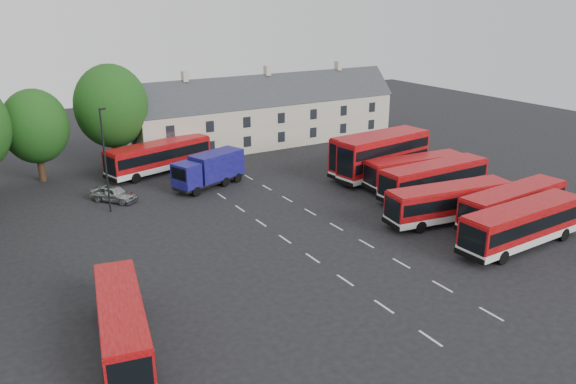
# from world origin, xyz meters

# --- Properties ---
(ground) EXTENTS (140.00, 140.00, 0.00)m
(ground) POSITION_xyz_m (0.00, 0.00, 0.00)
(ground) COLOR black
(ground) RESTS_ON ground
(lane_markings) EXTENTS (5.15, 33.80, 0.01)m
(lane_markings) POSITION_xyz_m (2.50, 2.00, 0.01)
(lane_markings) COLOR beige
(lane_markings) RESTS_ON ground
(terrace_houses) EXTENTS (35.70, 7.13, 10.06)m
(terrace_houses) POSITION_xyz_m (14.00, 30.00, 3.86)
(terrace_houses) COLOR beige
(terrace_houses) RESTS_ON ground
(bus_row_a) EXTENTS (11.82, 3.17, 3.32)m
(bus_row_a) POSITION_xyz_m (14.81, -8.43, 1.99)
(bus_row_a) COLOR silver
(bus_row_a) RESTS_ON ground
(bus_row_b) EXTENTS (11.44, 3.38, 3.19)m
(bus_row_b) POSITION_xyz_m (17.91, -5.11, 1.92)
(bus_row_b) COLOR silver
(bus_row_b) RESTS_ON ground
(bus_row_c) EXTENTS (11.60, 4.19, 3.21)m
(bus_row_c) POSITION_xyz_m (13.83, -1.93, 1.93)
(bus_row_c) COLOR silver
(bus_row_c) RESTS_ON ground
(bus_row_d) EXTENTS (11.79, 2.89, 3.32)m
(bus_row_d) POSITION_xyz_m (17.30, 3.35, 2.00)
(bus_row_d) COLOR silver
(bus_row_d) RESTS_ON ground
(bus_row_e) EXTENTS (11.01, 3.45, 3.06)m
(bus_row_e) POSITION_xyz_m (18.06, 6.76, 1.84)
(bus_row_e) COLOR silver
(bus_row_e) RESTS_ON ground
(bus_dd_south) EXTENTS (11.56, 4.00, 4.64)m
(bus_dd_south) POSITION_xyz_m (17.10, 10.47, 2.64)
(bus_dd_south) COLOR silver
(bus_dd_south) RESTS_ON ground
(bus_dd_north) EXTENTS (11.37, 3.41, 4.59)m
(bus_dd_north) POSITION_xyz_m (17.24, 11.85, 2.62)
(bus_dd_north) COLOR silver
(bus_dd_north) RESTS_ON ground
(bus_west) EXTENTS (4.15, 10.37, 2.86)m
(bus_west) POSITION_xyz_m (-14.93, -6.00, 1.72)
(bus_west) COLOR silver
(bus_west) RESTS_ON ground
(bus_north) EXTENTS (12.23, 5.80, 3.37)m
(bus_north) POSITION_xyz_m (-2.52, 24.50, 2.03)
(bus_north) COLOR silver
(bus_north) RESTS_ON ground
(box_truck) EXTENTS (8.13, 4.92, 3.40)m
(box_truck) POSITION_xyz_m (0.23, 17.19, 1.91)
(box_truck) COLOR black
(box_truck) RESTS_ON ground
(silver_car) EXTENTS (4.20, 4.62, 1.52)m
(silver_car) POSITION_xyz_m (-9.25, 17.85, 0.76)
(silver_car) COLOR #A5A8AD
(silver_car) RESTS_ON ground
(lamppost) EXTENTS (0.64, 0.43, 9.30)m
(lamppost) POSITION_xyz_m (-10.23, 15.30, 4.96)
(lamppost) COLOR black
(lamppost) RESTS_ON ground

